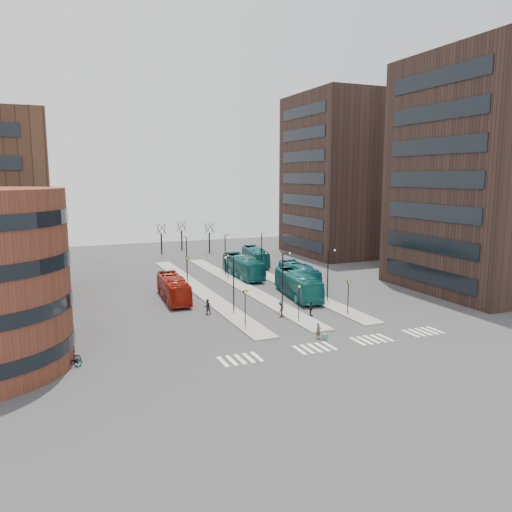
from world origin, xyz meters
name	(u,v)px	position (x,y,z in m)	size (l,w,h in m)	color
ground	(350,362)	(0.00, 0.00, 0.00)	(160.00, 160.00, 0.00)	#303033
island_left	(198,289)	(-4.00, 30.00, 0.07)	(2.50, 45.00, 0.15)	gray
island_mid	(241,285)	(2.00, 30.00, 0.07)	(2.50, 45.00, 0.15)	gray
island_right	(280,282)	(8.00, 30.00, 0.07)	(2.50, 45.00, 0.15)	gray
suitcase	(325,337)	(0.92, 5.57, 0.29)	(0.46, 0.36, 0.57)	#1B3A94
red_bus	(173,288)	(-8.39, 25.66, 1.47)	(2.47, 10.56, 2.94)	maroon
teal_bus_a	(298,284)	(6.29, 21.28, 1.59)	(2.67, 11.41, 3.18)	#125E5C
teal_bus_b	(243,267)	(4.43, 35.45, 1.60)	(2.69, 11.51, 3.21)	#125A56
teal_bus_c	(299,274)	(9.65, 27.39, 1.47)	(2.47, 10.56, 2.94)	#135862
teal_bus_d	(255,256)	(10.12, 44.12, 1.48)	(2.49, 10.65, 2.97)	#125A5D
traveller	(318,331)	(0.54, 6.08, 0.75)	(0.55, 0.36, 1.50)	#49442C
commuter_a	(207,307)	(-6.48, 18.00, 0.85)	(0.82, 0.64, 1.70)	black
commuter_b	(311,309)	(3.63, 13.07, 0.80)	(0.94, 0.39, 1.61)	black
commuter_c	(281,309)	(0.57, 14.12, 0.82)	(1.06, 0.61, 1.64)	black
bicycle_near	(70,362)	(-21.00, 7.39, 0.44)	(0.59, 1.69, 0.89)	gray
bicycle_mid	(70,357)	(-21.00, 8.41, 0.51)	(0.48, 1.71, 1.03)	gray
bicycle_far	(70,362)	(-21.00, 7.33, 0.49)	(0.64, 1.85, 0.97)	gray
crosswalk_stripes	(341,344)	(1.75, 4.00, 0.01)	(22.35, 2.40, 0.01)	silver
tower_near	(493,175)	(31.98, 16.00, 15.00)	(20.12, 20.00, 30.00)	#31211B
tower_far	(348,176)	(31.98, 50.00, 15.00)	(20.12, 20.00, 30.00)	#31211B
sign_poles	(258,278)	(1.60, 23.00, 2.41)	(12.45, 22.12, 3.65)	black
lamp_posts	(250,262)	(2.64, 28.00, 3.58)	(14.04, 20.24, 6.12)	black
bare_trees	(184,239)	(2.67, 62.67, 2.72)	(10.97, 8.14, 5.90)	black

